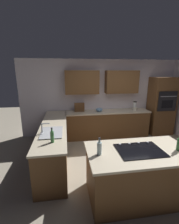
{
  "coord_description": "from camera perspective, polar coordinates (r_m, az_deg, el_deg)",
  "views": [
    {
      "loc": [
        1.49,
        3.23,
        2.2
      ],
      "look_at": [
        0.77,
        -1.44,
        0.97
      ],
      "focal_mm": 24.98,
      "sensor_mm": 36.0,
      "label": 1
    }
  ],
  "objects": [
    {
      "name": "spice_rack",
      "position": [
        5.18,
        -3.7,
        1.73
      ],
      "size": [
        0.33,
        0.11,
        0.29
      ],
      "color": "brown",
      "rests_on": "countertop_back"
    },
    {
      "name": "lower_cabinets_side",
      "position": [
        4.19,
        -12.69,
        -10.76
      ],
      "size": [
        0.6,
        2.9,
        0.86
      ],
      "primitive_type": "cube",
      "color": "brown",
      "rests_on": "ground"
    },
    {
      "name": "lower_cabinets_back",
      "position": [
        5.44,
        6.53,
        -4.47
      ],
      "size": [
        2.8,
        0.6,
        0.86
      ],
      "primitive_type": "cube",
      "color": "brown",
      "rests_on": "ground"
    },
    {
      "name": "oil_bottle",
      "position": [
        2.56,
        3.63,
        -12.98
      ],
      "size": [
        0.08,
        0.08,
        0.29
      ],
      "color": "silver",
      "rests_on": "island_top"
    },
    {
      "name": "blender",
      "position": [
        5.59,
        16.18,
        1.97
      ],
      "size": [
        0.15,
        0.15,
        0.31
      ],
      "color": "beige",
      "rests_on": "countertop_back"
    },
    {
      "name": "wall_oven",
      "position": [
        6.09,
        24.72,
        2.0
      ],
      "size": [
        0.8,
        0.66,
        2.01
      ],
      "color": "brown",
      "rests_on": "ground"
    },
    {
      "name": "sink_unit",
      "position": [
        3.52,
        -13.79,
        -7.17
      ],
      "size": [
        0.46,
        0.7,
        0.23
      ],
      "color": "#515456",
      "rests_on": "countertop_side"
    },
    {
      "name": "island_top",
      "position": [
        2.86,
        17.85,
        -13.62
      ],
      "size": [
        1.79,
        1.0,
        0.04
      ],
      "primitive_type": "cube",
      "color": "beige",
      "rests_on": "island_base"
    },
    {
      "name": "dish_soap_bottle",
      "position": [
        3.04,
        -13.51,
        -8.72
      ],
      "size": [
        0.07,
        0.07,
        0.29
      ],
      "color": "#336B38",
      "rests_on": "countertop_side"
    },
    {
      "name": "countertop_back",
      "position": [
        5.31,
        6.67,
        0.13
      ],
      "size": [
        2.84,
        0.64,
        0.04
      ],
      "primitive_type": "cube",
      "color": "beige",
      "rests_on": "lower_cabinets_back"
    },
    {
      "name": "countertop_side",
      "position": [
        4.02,
        -13.04,
        -4.94
      ],
      "size": [
        0.64,
        2.94,
        0.04
      ],
      "primitive_type": "cube",
      "color": "beige",
      "rests_on": "lower_cabinets_side"
    },
    {
      "name": "second_bottle",
      "position": [
        3.08,
        29.96,
        -10.11
      ],
      "size": [
        0.07,
        0.07,
        0.29
      ],
      "color": "#336B38",
      "rests_on": "island_top"
    },
    {
      "name": "wall_back",
      "position": [
        5.51,
        6.23,
        6.69
      ],
      "size": [
        6.0,
        0.44,
        2.6
      ],
      "color": "silver",
      "rests_on": "ground"
    },
    {
      "name": "mixing_bowl",
      "position": [
        5.21,
        3.54,
        0.85
      ],
      "size": [
        0.23,
        0.23,
        0.12
      ],
      "primitive_type": "ellipsoid",
      "color": "#668CB2",
      "rests_on": "countertop_back"
    },
    {
      "name": "cooktop",
      "position": [
        2.85,
        17.84,
        -13.08
      ],
      "size": [
        0.76,
        0.56,
        0.03
      ],
      "color": "black",
      "rests_on": "island_top"
    },
    {
      "name": "island_base",
      "position": [
        3.09,
        17.16,
        -21.01
      ],
      "size": [
        1.71,
        0.92,
        0.86
      ],
      "primitive_type": "cube",
      "color": "brown",
      "rests_on": "ground"
    },
    {
      "name": "ground_plane",
      "position": [
        4.19,
        14.2,
        -17.59
      ],
      "size": [
        14.0,
        14.0,
        0.0
      ],
      "primitive_type": "plane",
      "color": "#9E937F"
    }
  ]
}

